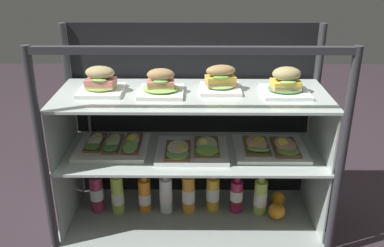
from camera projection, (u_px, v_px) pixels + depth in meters
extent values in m
cube|color=#31262D|center=(192.00, 224.00, 2.15)|extent=(6.00, 6.00, 0.02)
cube|color=#9DA7A2|center=(192.00, 219.00, 2.14)|extent=(1.26, 0.50, 0.04)
cylinder|color=#333338|center=(43.00, 160.00, 1.76)|extent=(0.04, 0.04, 0.95)
cylinder|color=#333338|center=(341.00, 161.00, 1.75)|extent=(0.04, 0.04, 0.95)
cylinder|color=#333338|center=(72.00, 117.00, 2.18)|extent=(0.04, 0.04, 0.95)
cylinder|color=#333338|center=(313.00, 118.00, 2.17)|extent=(0.04, 0.04, 0.95)
cube|color=#333338|center=(192.00, 50.00, 1.57)|extent=(1.22, 0.03, 0.03)
cube|color=black|center=(192.00, 113.00, 2.18)|extent=(1.18, 0.01, 0.91)
cube|color=silver|center=(70.00, 185.00, 2.07)|extent=(0.01, 0.43, 0.35)
cube|color=silver|center=(314.00, 186.00, 2.06)|extent=(0.01, 0.43, 0.35)
cube|color=silver|center=(192.00, 153.00, 2.00)|extent=(1.20, 0.44, 0.01)
cube|color=silver|center=(62.00, 124.00, 1.95)|extent=(0.01, 0.43, 0.27)
cube|color=silver|center=(322.00, 125.00, 1.94)|extent=(0.01, 0.43, 0.27)
cube|color=silver|center=(192.00, 95.00, 1.89)|extent=(1.20, 0.44, 0.01)
cube|color=white|center=(102.00, 90.00, 1.90)|extent=(0.19, 0.19, 0.02)
ellipsoid|color=#8EAE4F|center=(101.00, 87.00, 1.90)|extent=(0.14, 0.12, 0.01)
cube|color=tan|center=(101.00, 85.00, 1.89)|extent=(0.13, 0.09, 0.02)
cube|color=#D2746E|center=(101.00, 81.00, 1.88)|extent=(0.13, 0.10, 0.02)
ellipsoid|color=#90C263|center=(99.00, 80.00, 1.84)|extent=(0.08, 0.04, 0.01)
ellipsoid|color=tan|center=(100.00, 72.00, 1.87)|extent=(0.14, 0.10, 0.06)
cube|color=white|center=(161.00, 92.00, 1.88)|extent=(0.20, 0.20, 0.02)
ellipsoid|color=#90C95E|center=(161.00, 88.00, 1.88)|extent=(0.16, 0.14, 0.02)
cube|color=tan|center=(161.00, 86.00, 1.87)|extent=(0.12, 0.08, 0.02)
cube|color=tan|center=(161.00, 82.00, 1.87)|extent=(0.12, 0.08, 0.01)
ellipsoid|color=#8ABF64|center=(160.00, 82.00, 1.83)|extent=(0.07, 0.03, 0.01)
ellipsoid|color=#A88253|center=(161.00, 74.00, 1.85)|extent=(0.12, 0.08, 0.05)
cube|color=white|center=(220.00, 89.00, 1.92)|extent=(0.18, 0.18, 0.02)
ellipsoid|color=#93C56B|center=(220.00, 85.00, 1.92)|extent=(0.13, 0.11, 0.02)
cube|color=tan|center=(220.00, 83.00, 1.91)|extent=(0.14, 0.09, 0.02)
cube|color=#E3BE47|center=(221.00, 78.00, 1.90)|extent=(0.14, 0.10, 0.02)
ellipsoid|color=#7BB445|center=(221.00, 77.00, 1.87)|extent=(0.08, 0.04, 0.02)
ellipsoid|color=#A58551|center=(221.00, 71.00, 1.89)|extent=(0.14, 0.10, 0.05)
cube|color=white|center=(285.00, 92.00, 1.89)|extent=(0.20, 0.20, 0.01)
ellipsoid|color=#528449|center=(285.00, 89.00, 1.88)|extent=(0.15, 0.13, 0.01)
cube|color=#CDB979|center=(286.00, 86.00, 1.88)|extent=(0.13, 0.10, 0.02)
cube|color=yellow|center=(286.00, 82.00, 1.87)|extent=(0.13, 0.10, 0.02)
ellipsoid|color=#A0C965|center=(288.00, 82.00, 1.83)|extent=(0.07, 0.04, 0.02)
ellipsoid|color=tan|center=(287.00, 74.00, 1.85)|extent=(0.13, 0.10, 0.06)
cube|color=white|center=(112.00, 148.00, 2.01)|extent=(0.33, 0.29, 0.02)
cube|color=brown|center=(95.00, 142.00, 2.03)|extent=(0.08, 0.21, 0.01)
ellipsoid|color=#5A8237|center=(92.00, 146.00, 1.97)|extent=(0.10, 0.12, 0.03)
ellipsoid|color=#E6EEC1|center=(95.00, 140.00, 2.03)|extent=(0.06, 0.17, 0.01)
cylinder|color=yellow|center=(97.00, 137.00, 2.04)|extent=(0.06, 0.06, 0.03)
cube|color=brown|center=(113.00, 144.00, 2.02)|extent=(0.08, 0.21, 0.01)
ellipsoid|color=#52974A|center=(110.00, 147.00, 1.96)|extent=(0.08, 0.12, 0.03)
ellipsoid|color=#E1ECC6|center=(113.00, 141.00, 2.01)|extent=(0.06, 0.17, 0.01)
cylinder|color=yellow|center=(111.00, 139.00, 2.02)|extent=(0.06, 0.06, 0.02)
cube|color=brown|center=(132.00, 143.00, 2.02)|extent=(0.08, 0.22, 0.02)
ellipsoid|color=#80BC59|center=(130.00, 147.00, 1.95)|extent=(0.07, 0.11, 0.03)
ellipsoid|color=beige|center=(132.00, 141.00, 2.01)|extent=(0.06, 0.17, 0.01)
cylinder|color=yellow|center=(132.00, 138.00, 2.02)|extent=(0.04, 0.04, 0.02)
cube|color=white|center=(192.00, 150.00, 1.99)|extent=(0.33, 0.29, 0.02)
cube|color=brown|center=(178.00, 150.00, 1.96)|extent=(0.11, 0.20, 0.01)
ellipsoid|color=#70AA46|center=(178.00, 154.00, 1.90)|extent=(0.11, 0.10, 0.02)
ellipsoid|color=#F2E1C9|center=(178.00, 147.00, 1.95)|extent=(0.10, 0.16, 0.02)
cylinder|color=yellow|center=(181.00, 147.00, 1.92)|extent=(0.04, 0.05, 0.02)
cube|color=brown|center=(207.00, 146.00, 1.99)|extent=(0.11, 0.21, 0.01)
ellipsoid|color=#7FC649|center=(207.00, 150.00, 1.93)|extent=(0.12, 0.12, 0.02)
ellipsoid|color=silver|center=(207.00, 144.00, 1.99)|extent=(0.10, 0.16, 0.01)
cylinder|color=yellow|center=(203.00, 143.00, 1.98)|extent=(0.04, 0.04, 0.02)
cube|color=white|center=(270.00, 149.00, 2.00)|extent=(0.33, 0.29, 0.02)
cube|color=brown|center=(256.00, 146.00, 2.00)|extent=(0.11, 0.20, 0.01)
ellipsoid|color=#87C763|center=(258.00, 149.00, 1.94)|extent=(0.12, 0.12, 0.04)
ellipsoid|color=#F1AA80|center=(256.00, 143.00, 1.99)|extent=(0.10, 0.16, 0.02)
cylinder|color=yellow|center=(259.00, 140.00, 2.00)|extent=(0.07, 0.07, 0.02)
cube|color=brown|center=(285.00, 147.00, 1.99)|extent=(0.11, 0.21, 0.01)
ellipsoid|color=#769E46|center=(288.00, 151.00, 1.92)|extent=(0.12, 0.12, 0.02)
ellipsoid|color=#E6AA83|center=(285.00, 144.00, 1.98)|extent=(0.10, 0.16, 0.02)
cylinder|color=yellow|center=(283.00, 143.00, 1.96)|extent=(0.06, 0.06, 0.03)
cylinder|color=#992A4B|center=(97.00, 194.00, 2.14)|extent=(0.07, 0.07, 0.19)
cylinder|color=silver|center=(97.00, 193.00, 2.14)|extent=(0.07, 0.07, 0.06)
cylinder|color=maroon|center=(95.00, 173.00, 2.10)|extent=(0.03, 0.03, 0.05)
cylinder|color=#2A69AE|center=(94.00, 168.00, 2.09)|extent=(0.03, 0.03, 0.01)
cylinder|color=#B0CC4C|center=(117.00, 194.00, 2.13)|extent=(0.06, 0.06, 0.20)
cylinder|color=silver|center=(118.00, 197.00, 2.14)|extent=(0.06, 0.06, 0.06)
cylinder|color=#B8D443|center=(116.00, 174.00, 2.08)|extent=(0.03, 0.03, 0.04)
cylinder|color=silver|center=(115.00, 169.00, 2.08)|extent=(0.04, 0.04, 0.01)
cylinder|color=orange|center=(145.00, 195.00, 2.15)|extent=(0.06, 0.06, 0.17)
cylinder|color=white|center=(145.00, 198.00, 2.16)|extent=(0.06, 0.06, 0.06)
cylinder|color=orange|center=(144.00, 178.00, 2.11)|extent=(0.03, 0.03, 0.03)
cylinder|color=teal|center=(144.00, 173.00, 2.10)|extent=(0.03, 0.03, 0.02)
cylinder|color=white|center=(166.00, 195.00, 2.14)|extent=(0.06, 0.06, 0.18)
cylinder|color=silver|center=(166.00, 195.00, 2.14)|extent=(0.06, 0.06, 0.07)
cylinder|color=silver|center=(165.00, 175.00, 2.09)|extent=(0.03, 0.03, 0.05)
cylinder|color=gold|center=(165.00, 169.00, 2.08)|extent=(0.04, 0.04, 0.01)
cylinder|color=orange|center=(188.00, 194.00, 2.13)|extent=(0.06, 0.06, 0.20)
cylinder|color=silver|center=(188.00, 195.00, 2.14)|extent=(0.06, 0.06, 0.07)
cylinder|color=orange|center=(188.00, 174.00, 2.09)|extent=(0.03, 0.03, 0.03)
cylinder|color=gold|center=(188.00, 170.00, 2.08)|extent=(0.03, 0.03, 0.02)
cylinder|color=gold|center=(213.00, 194.00, 2.16)|extent=(0.06, 0.06, 0.18)
cylinder|color=white|center=(213.00, 193.00, 2.16)|extent=(0.07, 0.07, 0.07)
cylinder|color=gold|center=(213.00, 175.00, 2.11)|extent=(0.03, 0.03, 0.04)
cylinder|color=gold|center=(213.00, 170.00, 2.10)|extent=(0.03, 0.03, 0.01)
cylinder|color=maroon|center=(236.00, 196.00, 2.14)|extent=(0.06, 0.06, 0.17)
cylinder|color=silver|center=(236.00, 195.00, 2.14)|extent=(0.06, 0.06, 0.06)
cylinder|color=#A11B46|center=(237.00, 179.00, 2.10)|extent=(0.03, 0.03, 0.04)
cylinder|color=#336EB9|center=(237.00, 174.00, 2.09)|extent=(0.03, 0.03, 0.01)
cylinder|color=#B2CC54|center=(260.00, 197.00, 2.13)|extent=(0.06, 0.06, 0.17)
cylinder|color=white|center=(260.00, 198.00, 2.13)|extent=(0.07, 0.07, 0.07)
cylinder|color=#B7C944|center=(262.00, 178.00, 2.09)|extent=(0.03, 0.03, 0.04)
cylinder|color=teal|center=(262.00, 174.00, 2.08)|extent=(0.04, 0.04, 0.01)
sphere|color=orange|center=(277.00, 211.00, 2.10)|extent=(0.08, 0.08, 0.08)
sphere|color=orange|center=(278.00, 199.00, 2.21)|extent=(0.07, 0.07, 0.07)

